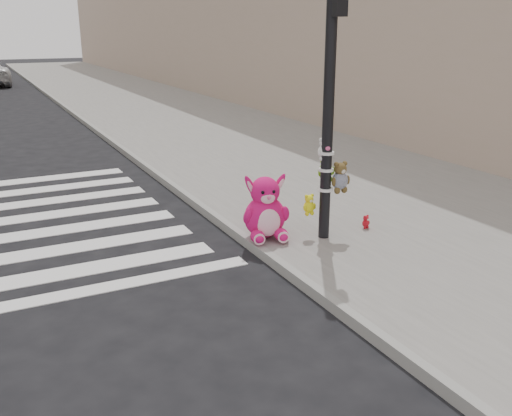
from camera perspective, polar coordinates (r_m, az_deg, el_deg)
ground at (r=6.24m, az=-4.57°, el=-13.09°), size 120.00×120.00×0.00m
sidewalk_near at (r=16.83m, az=-1.78°, el=6.99°), size 7.00×80.00×0.14m
curb_edge at (r=15.71m, az=-13.31°, el=5.76°), size 0.12×80.00×0.15m
signal_pole at (r=8.35m, az=7.33°, el=7.57°), size 0.70×0.50×4.00m
pink_bunny at (r=8.51m, az=0.94°, el=-0.39°), size 0.75×0.84×1.00m
red_teddy at (r=9.16m, az=10.92°, el=-1.36°), size 0.17×0.13×0.22m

